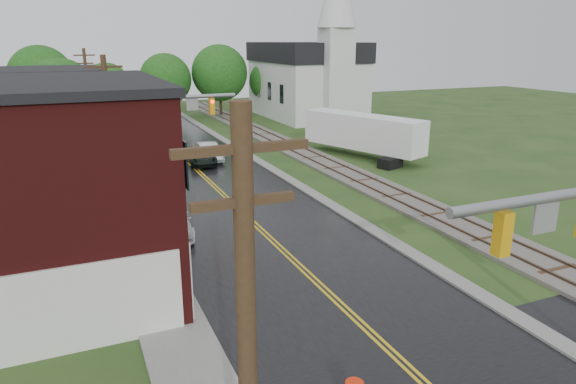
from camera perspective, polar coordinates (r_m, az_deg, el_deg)
main_road at (r=38.35m, az=-9.31°, el=1.68°), size 10.00×90.00×0.02m
curb_right at (r=44.50m, az=-4.16°, el=3.92°), size 0.80×70.00×0.12m
sidewalk_left at (r=32.63m, az=-17.70°, el=-1.56°), size 2.40×50.00×0.12m
yellow_house at (r=32.78m, az=-26.73°, el=3.32°), size 8.00×7.00×6.40m
darkred_building at (r=41.75m, az=-24.66°, el=4.69°), size 7.00×6.00×4.40m
church at (r=66.46m, az=2.47°, el=13.21°), size 10.40×18.40×20.00m
railroad at (r=46.15m, az=1.26°, el=4.55°), size 3.20×80.00×0.30m
traffic_signal_far at (r=33.80m, az=-14.18°, el=8.01°), size 7.34×0.43×7.20m
utility_pole_b at (r=28.56m, az=-19.06°, el=5.59°), size 1.80×0.28×9.00m
utility_pole_c at (r=50.33m, az=-21.25°, el=9.78°), size 1.80×0.28×9.00m
tree_left_e at (r=52.18m, az=-23.64°, el=9.82°), size 6.40×6.40×8.16m
suv_dark at (r=42.07m, az=-9.61°, el=3.85°), size 2.43×4.60×1.23m
sedan_silver at (r=43.38m, az=-8.84°, el=4.42°), size 1.57×4.43×1.46m
pickup_white at (r=27.27m, az=-12.66°, el=-3.25°), size 2.29×4.67×1.31m
semi_trailer at (r=44.31m, az=8.38°, el=6.60°), size 6.25×11.45×3.63m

